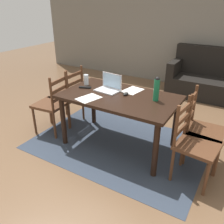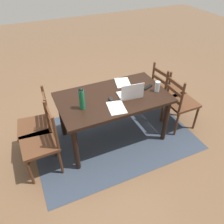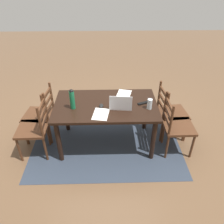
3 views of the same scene
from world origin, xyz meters
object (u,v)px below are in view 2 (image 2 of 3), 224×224
object	(u,v)px
chair_left_far	(179,103)
computer_mouse	(111,99)
dining_table	(113,102)
chair_right_far	(42,142)
laptop	(131,93)
water_bottle	(82,98)
tv_remote	(148,87)
chair_right_near	(37,125)
chair_left_near	(166,91)
drinking_glass	(157,86)

from	to	relation	value
chair_left_far	computer_mouse	world-z (taller)	chair_left_far
chair_left_far	computer_mouse	distance (m)	1.17
dining_table	chair_right_far	xyz separation A→B (m)	(1.05, 0.18, -0.20)
laptop	computer_mouse	world-z (taller)	laptop
chair_left_far	water_bottle	size ratio (longest dim) A/B	3.09
laptop	computer_mouse	distance (m)	0.29
chair_left_far	laptop	distance (m)	0.91
dining_table	tv_remote	xyz separation A→B (m)	(-0.56, 0.00, 0.11)
chair_right_far	water_bottle	bearing A→B (deg)	-171.59
chair_right_far	chair_right_near	bearing A→B (deg)	-89.96
chair_right_near	computer_mouse	xyz separation A→B (m)	(-0.99, 0.24, 0.31)
tv_remote	water_bottle	bearing A→B (deg)	-106.86
chair_left_near	computer_mouse	xyz separation A→B (m)	(1.12, 0.24, 0.31)
laptop	water_bottle	world-z (taller)	water_bottle
drinking_glass	computer_mouse	bearing A→B (deg)	-5.44
dining_table	drinking_glass	distance (m)	0.66
water_bottle	drinking_glass	distance (m)	1.10
chair_right_near	laptop	bearing A→B (deg)	167.56
chair_left_near	drinking_glass	distance (m)	0.64
chair_right_near	water_bottle	size ratio (longest dim) A/B	3.09
chair_right_near	dining_table	bearing A→B (deg)	170.61
chair_left_far	tv_remote	xyz separation A→B (m)	(0.50, -0.18, 0.30)
chair_right_far	water_bottle	size ratio (longest dim) A/B	3.09
laptop	dining_table	bearing A→B (deg)	-26.07
chair_left_near	laptop	xyz separation A→B (m)	(0.84, 0.28, 0.35)
chair_left_near	chair_right_far	distance (m)	2.14
chair_right_far	drinking_glass	xyz separation A→B (m)	(-1.68, -0.05, 0.37)
tv_remote	chair_right_near	bearing A→B (deg)	-118.09
drinking_glass	chair_left_near	bearing A→B (deg)	-144.62
chair_right_far	chair_left_far	size ratio (longest dim) A/B	1.00
dining_table	chair_right_far	bearing A→B (deg)	9.58
water_bottle	tv_remote	xyz separation A→B (m)	(-1.03, -0.09, -0.15)
tv_remote	laptop	bearing A→B (deg)	-94.89
chair_left_near	water_bottle	size ratio (longest dim) A/B	3.09
drinking_glass	tv_remote	xyz separation A→B (m)	(0.07, -0.13, -0.07)
water_bottle	computer_mouse	distance (m)	0.43
dining_table	water_bottle	world-z (taller)	water_bottle
dining_table	drinking_glass	bearing A→B (deg)	168.43
chair_right_far	tv_remote	bearing A→B (deg)	-173.79
chair_right_near	water_bottle	world-z (taller)	water_bottle
chair_right_far	chair_left_far	xyz separation A→B (m)	(-2.11, 0.00, 0.00)
laptop	water_bottle	bearing A→B (deg)	-1.20
chair_left_far	drinking_glass	bearing A→B (deg)	-6.77
chair_left_near	tv_remote	xyz separation A→B (m)	(0.50, 0.18, 0.30)
computer_mouse	tv_remote	xyz separation A→B (m)	(-0.62, -0.06, -0.01)
chair_left_far	chair_right_far	bearing A→B (deg)	-0.03
chair_right_far	computer_mouse	world-z (taller)	chair_right_far
chair_right_near	drinking_glass	distance (m)	1.75
chair_left_far	water_bottle	world-z (taller)	water_bottle
chair_left_far	tv_remote	world-z (taller)	chair_left_far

